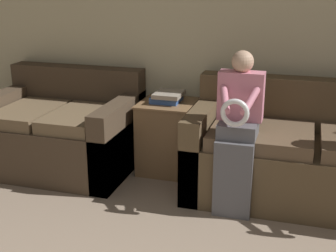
{
  "coord_description": "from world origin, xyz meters",
  "views": [
    {
      "loc": [
        0.63,
        -0.86,
        1.73
      ],
      "look_at": [
        -0.21,
        1.94,
        0.77
      ],
      "focal_mm": 50.0,
      "sensor_mm": 36.0,
      "label": 1
    }
  ],
  "objects_px": {
    "couch_main": "(315,158)",
    "book_stack": "(168,97)",
    "side_shelf": "(168,136)",
    "couch_side": "(62,133)",
    "child_left_seated": "(238,127)"
  },
  "relations": [
    {
      "from": "couch_main",
      "to": "book_stack",
      "type": "bearing_deg",
      "value": 170.63
    },
    {
      "from": "couch_main",
      "to": "couch_side",
      "type": "bearing_deg",
      "value": 179.82
    },
    {
      "from": "couch_side",
      "to": "side_shelf",
      "type": "xyz_separation_m",
      "value": [
        0.95,
        0.2,
        0.0
      ]
    },
    {
      "from": "couch_main",
      "to": "child_left_seated",
      "type": "xyz_separation_m",
      "value": [
        -0.57,
        -0.37,
        0.32
      ]
    },
    {
      "from": "couch_side",
      "to": "side_shelf",
      "type": "distance_m",
      "value": 0.97
    },
    {
      "from": "couch_side",
      "to": "side_shelf",
      "type": "relative_size",
      "value": 2.06
    },
    {
      "from": "child_left_seated",
      "to": "side_shelf",
      "type": "relative_size",
      "value": 1.87
    },
    {
      "from": "couch_main",
      "to": "book_stack",
      "type": "xyz_separation_m",
      "value": [
        -1.28,
        0.21,
        0.35
      ]
    },
    {
      "from": "side_shelf",
      "to": "book_stack",
      "type": "height_order",
      "value": "book_stack"
    },
    {
      "from": "couch_main",
      "to": "book_stack",
      "type": "relative_size",
      "value": 6.85
    },
    {
      "from": "couch_main",
      "to": "side_shelf",
      "type": "relative_size",
      "value": 3.07
    },
    {
      "from": "side_shelf",
      "to": "book_stack",
      "type": "distance_m",
      "value": 0.36
    },
    {
      "from": "child_left_seated",
      "to": "side_shelf",
      "type": "distance_m",
      "value": 0.97
    },
    {
      "from": "couch_main",
      "to": "couch_side",
      "type": "relative_size",
      "value": 1.49
    },
    {
      "from": "couch_side",
      "to": "child_left_seated",
      "type": "xyz_separation_m",
      "value": [
        1.66,
        -0.38,
        0.33
      ]
    }
  ]
}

